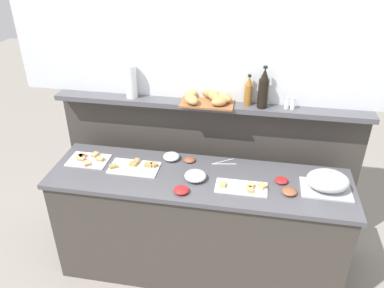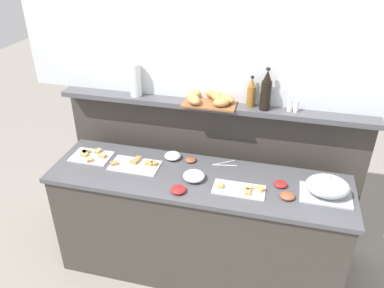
% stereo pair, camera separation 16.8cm
% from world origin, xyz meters
% --- Properties ---
extents(ground_plane, '(12.00, 12.00, 0.00)m').
position_xyz_m(ground_plane, '(0.00, 0.60, 0.00)').
color(ground_plane, gray).
extents(buffet_counter, '(2.20, 0.61, 0.93)m').
position_xyz_m(buffet_counter, '(0.00, 0.00, 0.47)').
color(buffet_counter, '#3D3833').
rests_on(buffet_counter, ground_plane).
extents(back_ledge_unit, '(2.45, 0.22, 1.34)m').
position_xyz_m(back_ledge_unit, '(0.00, 0.48, 0.70)').
color(back_ledge_unit, '#3D3833').
rests_on(back_ledge_unit, ground_plane).
extents(upper_wall_panel, '(3.05, 0.08, 1.26)m').
position_xyz_m(upper_wall_panel, '(0.00, 0.50, 1.97)').
color(upper_wall_panel, silver).
rests_on(upper_wall_panel, back_ledge_unit).
extents(sandwich_platter_front, '(0.37, 0.21, 0.04)m').
position_xyz_m(sandwich_platter_front, '(-0.49, 0.03, 0.94)').
color(sandwich_platter_front, white).
rests_on(sandwich_platter_front, buffet_counter).
extents(sandwich_platter_rear, '(0.36, 0.17, 0.04)m').
position_xyz_m(sandwich_platter_rear, '(0.32, -0.08, 0.94)').
color(sandwich_platter_rear, silver).
rests_on(sandwich_platter_rear, buffet_counter).
extents(sandwich_platter_side, '(0.31, 0.21, 0.04)m').
position_xyz_m(sandwich_platter_side, '(-0.88, 0.07, 0.94)').
color(sandwich_platter_side, white).
rests_on(sandwich_platter_side, buffet_counter).
extents(serving_cloche, '(0.34, 0.24, 0.17)m').
position_xyz_m(serving_cloche, '(0.89, -0.00, 1.00)').
color(serving_cloche, '#B7BABF').
rests_on(serving_cloche, buffet_counter).
extents(glass_bowl_large, '(0.13, 0.13, 0.05)m').
position_xyz_m(glass_bowl_large, '(-0.25, 0.20, 0.95)').
color(glass_bowl_large, silver).
rests_on(glass_bowl_large, buffet_counter).
extents(glass_bowl_medium, '(0.16, 0.16, 0.06)m').
position_xyz_m(glass_bowl_medium, '(-0.02, -0.03, 0.96)').
color(glass_bowl_medium, silver).
rests_on(glass_bowl_medium, buffet_counter).
extents(condiment_bowl_teal, '(0.09, 0.09, 0.03)m').
position_xyz_m(condiment_bowl_teal, '(0.59, 0.04, 0.95)').
color(condiment_bowl_teal, red).
rests_on(condiment_bowl_teal, buffet_counter).
extents(condiment_bowl_dark, '(0.11, 0.11, 0.04)m').
position_xyz_m(condiment_bowl_dark, '(-0.09, -0.20, 0.95)').
color(condiment_bowl_dark, red).
rests_on(condiment_bowl_dark, buffet_counter).
extents(condiment_bowl_red, '(0.09, 0.09, 0.03)m').
position_xyz_m(condiment_bowl_red, '(-0.10, 0.20, 0.95)').
color(condiment_bowl_red, brown).
rests_on(condiment_bowl_red, buffet_counter).
extents(condiment_bowl_cream, '(0.10, 0.10, 0.04)m').
position_xyz_m(condiment_bowl_cream, '(0.64, -0.09, 0.95)').
color(condiment_bowl_cream, brown).
rests_on(condiment_bowl_cream, buffet_counter).
extents(serving_tongs, '(0.19, 0.11, 0.01)m').
position_xyz_m(serving_tongs, '(0.15, 0.21, 0.94)').
color(serving_tongs, '#B7BABF').
rests_on(serving_tongs, buffet_counter).
extents(vinegar_bottle_amber, '(0.06, 0.06, 0.24)m').
position_xyz_m(vinegar_bottle_amber, '(0.30, 0.42, 1.45)').
color(vinegar_bottle_amber, '#8E5B23').
rests_on(vinegar_bottle_amber, back_ledge_unit).
extents(wine_bottle_dark, '(0.08, 0.08, 0.32)m').
position_xyz_m(wine_bottle_dark, '(0.41, 0.39, 1.48)').
color(wine_bottle_dark, black).
rests_on(wine_bottle_dark, back_ledge_unit).
extents(salt_shaker, '(0.03, 0.03, 0.09)m').
position_xyz_m(salt_shaker, '(0.59, 0.40, 1.39)').
color(salt_shaker, white).
rests_on(salt_shaker, back_ledge_unit).
extents(pepper_shaker, '(0.03, 0.03, 0.09)m').
position_xyz_m(pepper_shaker, '(0.63, 0.40, 1.39)').
color(pepper_shaker, white).
rests_on(pepper_shaker, back_ledge_unit).
extents(bread_basket, '(0.41, 0.31, 0.08)m').
position_xyz_m(bread_basket, '(0.00, 0.42, 1.38)').
color(bread_basket, brown).
rests_on(bread_basket, back_ledge_unit).
extents(water_carafe, '(0.09, 0.09, 0.26)m').
position_xyz_m(water_carafe, '(-0.60, 0.40, 1.47)').
color(water_carafe, silver).
rests_on(water_carafe, back_ledge_unit).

